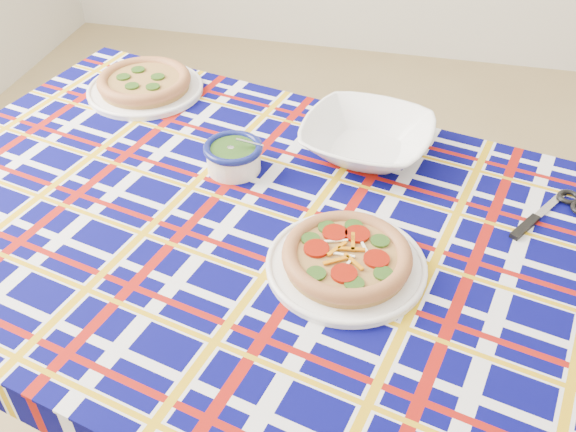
% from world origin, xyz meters
% --- Properties ---
extents(floor, '(4.00, 4.00, 0.00)m').
position_xyz_m(floor, '(0.00, 0.00, 0.00)').
color(floor, olive).
rests_on(floor, ground).
extents(dining_table, '(1.68, 1.26, 0.71)m').
position_xyz_m(dining_table, '(-0.31, -0.31, 0.64)').
color(dining_table, brown).
rests_on(dining_table, floor).
extents(tablecloth, '(1.72, 1.30, 0.10)m').
position_xyz_m(tablecloth, '(-0.31, -0.31, 0.66)').
color(tablecloth, '#04044C').
rests_on(tablecloth, dining_table).
extents(main_focaccia_plate, '(0.34, 0.34, 0.06)m').
position_xyz_m(main_focaccia_plate, '(-0.15, -0.39, 0.74)').
color(main_focaccia_plate, '#9F7138').
rests_on(main_focaccia_plate, tablecloth).
extents(pesto_bowl, '(0.16, 0.16, 0.07)m').
position_xyz_m(pesto_bowl, '(-0.42, -0.15, 0.75)').
color(pesto_bowl, '#19360E').
rests_on(pesto_bowl, tablecloth).
extents(serving_bowl, '(0.32, 0.32, 0.07)m').
position_xyz_m(serving_bowl, '(-0.16, -0.02, 0.74)').
color(serving_bowl, white).
rests_on(serving_bowl, tablecloth).
extents(second_focaccia_plate, '(0.35, 0.35, 0.05)m').
position_xyz_m(second_focaccia_plate, '(-0.73, 0.12, 0.74)').
color(second_focaccia_plate, '#9F7138').
rests_on(second_focaccia_plate, tablecloth).
extents(table_knife, '(0.13, 0.19, 0.01)m').
position_xyz_m(table_knife, '(0.21, -0.13, 0.72)').
color(table_knife, silver).
rests_on(table_knife, tablecloth).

